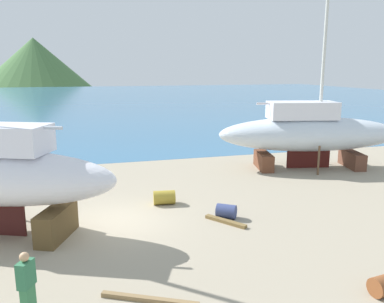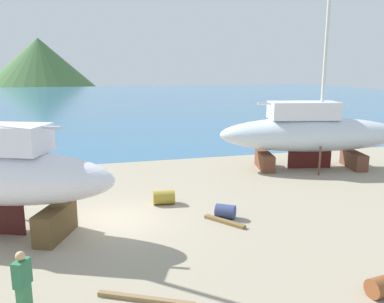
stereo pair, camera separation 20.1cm
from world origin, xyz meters
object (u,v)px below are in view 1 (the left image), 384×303
Objects in this scene: worker at (27,286)px; barrel_tipped_right at (164,197)px; sailboat_mid_port at (309,132)px; barrel_ochre at (226,211)px.

worker is 1.88× the size of barrel_tipped_right.
worker is at bearing -129.75° from sailboat_mid_port.
barrel_ochre is at bearing -47.87° from barrel_tipped_right.
worker is 2.31× the size of barrel_ochre.
sailboat_mid_port is 9.96m from barrel_ochre.
sailboat_mid_port is at bearing 22.68° from barrel_tipped_right.
sailboat_mid_port reaches higher than barrel_tipped_right.
sailboat_mid_port reaches higher than barrel_ochre.
barrel_tipped_right reaches higher than barrel_ochre.
barrel_tipped_right is (-9.56, -4.00, -1.86)m from sailboat_mid_port.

